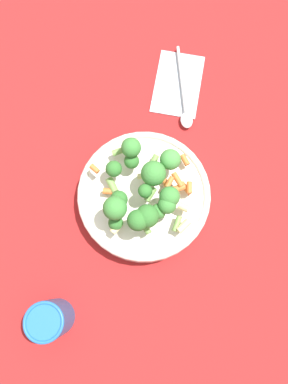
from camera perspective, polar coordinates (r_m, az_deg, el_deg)
ground_plane at (r=0.76m, az=0.00°, el=-1.02°), size 3.00×3.00×0.00m
bowl at (r=0.74m, az=0.00°, el=-0.60°), size 0.26×0.26×0.05m
pasta_salad at (r=0.67m, az=-0.02°, el=0.20°), size 0.19×0.19×0.08m
cup at (r=0.72m, az=-14.08°, el=-18.34°), size 0.07×0.07×0.10m
napkin at (r=0.86m, az=5.17°, el=16.12°), size 0.16×0.18×0.01m
spoon at (r=0.83m, az=6.16°, el=13.60°), size 0.06×0.19×0.01m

